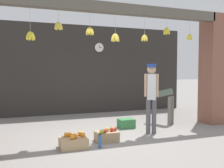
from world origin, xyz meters
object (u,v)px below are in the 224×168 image
(wall_clock, at_px, (99,47))
(produce_box_green, at_px, (126,123))
(water_bottle, at_px, (100,141))
(shopkeeper, at_px, (151,93))
(worker_stooping, at_px, (164,100))
(fruit_crate_oranges, at_px, (74,142))
(fruit_crate_apples, at_px, (107,135))

(wall_clock, bearing_deg, produce_box_green, -90.77)
(produce_box_green, bearing_deg, water_bottle, -129.71)
(water_bottle, distance_m, wall_clock, 4.72)
(shopkeeper, xyz_separation_m, water_bottle, (-1.50, -0.64, -0.87))
(water_bottle, bearing_deg, wall_clock, 73.18)
(worker_stooping, relative_size, fruit_crate_oranges, 1.96)
(shopkeeper, height_order, fruit_crate_apples, shopkeeper)
(fruit_crate_apples, bearing_deg, wall_clock, 75.59)
(shopkeeper, relative_size, water_bottle, 5.90)
(shopkeeper, height_order, worker_stooping, shopkeeper)
(fruit_crate_apples, xyz_separation_m, produce_box_green, (0.88, 1.00, -0.00))
(worker_stooping, distance_m, fruit_crate_oranges, 3.28)
(fruit_crate_oranges, xyz_separation_m, fruit_crate_apples, (0.78, 0.24, 0.00))
(shopkeeper, bearing_deg, water_bottle, 46.77)
(fruit_crate_apples, xyz_separation_m, wall_clock, (0.92, 3.58, 2.25))
(shopkeeper, bearing_deg, fruit_crate_apples, 34.58)
(produce_box_green, bearing_deg, shopkeeper, -66.69)
(fruit_crate_oranges, bearing_deg, water_bottle, -18.97)
(worker_stooping, height_order, fruit_crate_apples, worker_stooping)
(shopkeeper, height_order, water_bottle, shopkeeper)
(shopkeeper, bearing_deg, worker_stooping, -111.46)
(shopkeeper, xyz_separation_m, worker_stooping, (0.92, 0.91, -0.31))
(fruit_crate_oranges, height_order, produce_box_green, fruit_crate_oranges)
(shopkeeper, xyz_separation_m, fruit_crate_oranges, (-2.00, -0.47, -0.89))
(worker_stooping, bearing_deg, produce_box_green, 156.71)
(shopkeeper, distance_m, fruit_crate_oranges, 2.24)
(wall_clock, bearing_deg, fruit_crate_oranges, -114.04)
(wall_clock, bearing_deg, worker_stooping, -63.41)
(worker_stooping, bearing_deg, shopkeeper, -165.09)
(fruit_crate_oranges, distance_m, fruit_crate_apples, 0.82)
(worker_stooping, distance_m, water_bottle, 2.93)
(water_bottle, bearing_deg, fruit_crate_oranges, 161.03)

